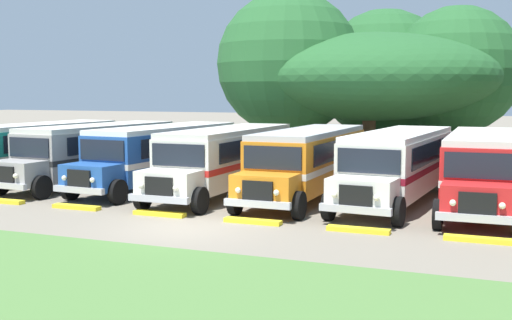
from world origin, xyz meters
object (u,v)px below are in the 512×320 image
(parked_bus_slot_4, at_px, (309,159))
(parked_bus_slot_5, at_px, (399,162))
(parked_bus_slot_3, at_px, (227,157))
(parked_bus_slot_0, at_px, (37,148))
(parked_bus_slot_6, at_px, (483,166))
(broad_shade_tree, at_px, (369,72))
(parked_bus_slot_1, at_px, (97,150))
(parked_bus_slot_2, at_px, (163,153))

(parked_bus_slot_4, height_order, parked_bus_slot_5, same)
(parked_bus_slot_3, xyz_separation_m, parked_bus_slot_5, (7.34, 0.56, 0.00))
(parked_bus_slot_0, distance_m, parked_bus_slot_4, 14.26)
(parked_bus_slot_6, relative_size, broad_shade_tree, 0.63)
(parked_bus_slot_5, height_order, parked_bus_slot_6, same)
(parked_bus_slot_6, bearing_deg, parked_bus_slot_5, -91.67)
(parked_bus_slot_0, relative_size, parked_bus_slot_3, 1.00)
(parked_bus_slot_0, bearing_deg, parked_bus_slot_1, 95.49)
(parked_bus_slot_4, xyz_separation_m, broad_shade_tree, (-0.21, 12.97, 4.00))
(parked_bus_slot_6, bearing_deg, parked_bus_slot_4, -89.64)
(parked_bus_slot_1, bearing_deg, parked_bus_slot_4, 93.24)
(parked_bus_slot_2, height_order, parked_bus_slot_3, same)
(parked_bus_slot_1, relative_size, parked_bus_slot_4, 1.01)
(parked_bus_slot_2, xyz_separation_m, broad_shade_tree, (6.99, 12.68, 4.00))
(parked_bus_slot_0, distance_m, parked_bus_slot_1, 3.47)
(parked_bus_slot_1, relative_size, parked_bus_slot_2, 1.00)
(parked_bus_slot_1, distance_m, parked_bus_slot_5, 14.53)
(parked_bus_slot_0, distance_m, broad_shade_tree, 19.55)
(parked_bus_slot_0, xyz_separation_m, parked_bus_slot_5, (17.99, 0.21, 0.00))
(parked_bus_slot_2, bearing_deg, parked_bus_slot_1, -83.84)
(parked_bus_slot_2, bearing_deg, parked_bus_slot_3, 83.58)
(parked_bus_slot_1, relative_size, parked_bus_slot_3, 1.01)
(parked_bus_slot_3, bearing_deg, broad_shade_tree, 166.23)
(broad_shade_tree, bearing_deg, parked_bus_slot_1, -129.58)
(parked_bus_slot_2, distance_m, parked_bus_slot_5, 10.93)
(parked_bus_slot_5, bearing_deg, parked_bus_slot_0, -84.84)
(parked_bus_slot_3, relative_size, broad_shade_tree, 0.63)
(parked_bus_slot_0, xyz_separation_m, parked_bus_slot_3, (10.65, -0.35, 0.00))
(parked_bus_slot_3, relative_size, parked_bus_slot_4, 1.00)
(parked_bus_slot_0, bearing_deg, parked_bus_slot_2, 94.98)
(parked_bus_slot_3, bearing_deg, parked_bus_slot_0, -91.36)
(parked_bus_slot_4, relative_size, broad_shade_tree, 0.63)
(parked_bus_slot_1, height_order, parked_bus_slot_6, same)
(parked_bus_slot_1, relative_size, broad_shade_tree, 0.63)
(parked_bus_slot_4, bearing_deg, parked_bus_slot_1, -90.49)
(parked_bus_slot_2, bearing_deg, parked_bus_slot_5, 93.51)
(parked_bus_slot_1, xyz_separation_m, parked_bus_slot_6, (17.71, -0.02, 0.00))
(broad_shade_tree, bearing_deg, parked_bus_slot_3, -104.28)
(parked_bus_slot_1, bearing_deg, parked_bus_slot_6, 94.05)
(parked_bus_slot_0, xyz_separation_m, broad_shade_tree, (14.05, 12.99, 4.00))
(parked_bus_slot_3, xyz_separation_m, broad_shade_tree, (3.40, 13.34, 4.00))
(parked_bus_slot_5, distance_m, broad_shade_tree, 13.96)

